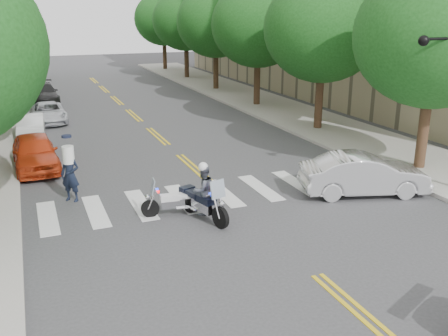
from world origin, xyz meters
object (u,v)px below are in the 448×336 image
motorcycle_police (202,194)px  officer_standing (70,175)px  motorcycle_parked (177,201)px  convertible (364,174)px

motorcycle_police → officer_standing: (-3.78, 3.26, 0.11)m
motorcycle_parked → officer_standing: 4.07m
motorcycle_police → officer_standing: bearing=-57.2°
motorcycle_police → motorcycle_parked: size_ratio=1.16×
officer_standing → convertible: 10.59m
officer_standing → convertible: bearing=20.1°
motorcycle_police → motorcycle_parked: motorcycle_police is taller
officer_standing → convertible: (10.05, -3.32, -0.21)m
motorcycle_police → motorcycle_parked: 1.04m
motorcycle_police → officer_standing: officer_standing is taller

